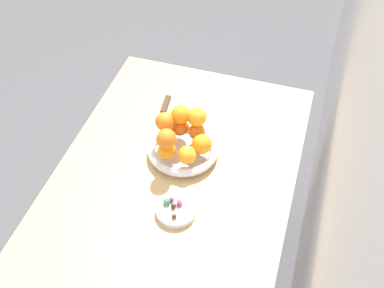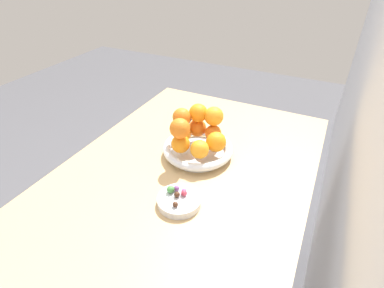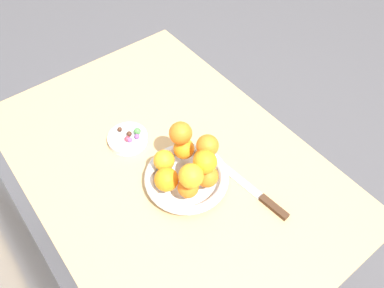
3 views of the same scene
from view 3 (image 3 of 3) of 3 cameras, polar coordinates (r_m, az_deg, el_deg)
ground_plane at (r=1.77m, az=-2.53°, el=-16.90°), size 6.00×6.00×0.00m
dining_table at (r=1.19m, az=-3.61°, el=-5.06°), size 1.10×0.76×0.74m
fruit_bowl at (r=1.05m, az=-0.88°, el=-5.26°), size 0.24×0.24×0.04m
candy_dish at (r=1.17m, az=-9.74°, el=0.78°), size 0.12×0.12×0.02m
orange_0 at (r=1.03m, az=-4.28°, el=-2.50°), size 0.06×0.06×0.06m
orange_1 at (r=0.99m, az=-3.93°, el=-5.40°), size 0.07×0.07×0.07m
orange_2 at (r=0.98m, az=-0.59°, el=-6.65°), size 0.06×0.06×0.06m
orange_3 at (r=1.00m, az=2.33°, el=-4.91°), size 0.06×0.06×0.06m
orange_4 at (r=1.04m, az=1.79°, el=-2.22°), size 0.06×0.06×0.06m
orange_5 at (r=1.05m, az=-1.25°, el=-0.72°), size 0.06×0.06×0.06m
orange_6 at (r=0.99m, az=2.37°, el=-0.25°), size 0.06×0.06×0.06m
orange_7 at (r=0.93m, az=-0.15°, el=-4.90°), size 0.06×0.06×0.06m
orange_8 at (r=1.01m, az=-1.75°, el=1.67°), size 0.06×0.06×0.06m
orange_9 at (r=0.95m, az=2.00°, el=-2.74°), size 0.06×0.06×0.06m
candy_ball_0 at (r=1.15m, az=-8.38°, el=1.15°), size 0.02×0.02×0.02m
candy_ball_1 at (r=1.18m, az=-10.96°, el=2.20°), size 0.01×0.01×0.01m
candy_ball_2 at (r=1.16m, az=-9.55°, el=1.54°), size 0.02×0.02×0.02m
candy_ball_3 at (r=1.14m, az=-9.83°, el=0.79°), size 0.02×0.02×0.02m
candy_ball_4 at (r=1.14m, az=-9.46°, el=0.62°), size 0.02×0.02×0.02m
candy_ball_5 at (r=1.16m, az=-8.33°, el=1.94°), size 0.02×0.02×0.02m
knife at (r=1.06m, az=9.77°, el=-7.41°), size 0.26×0.05×0.01m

